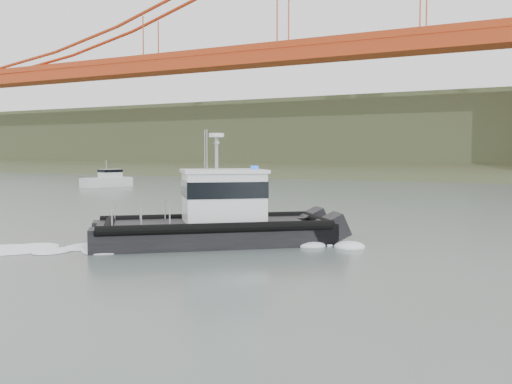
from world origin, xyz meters
TOP-DOWN VIEW (x-y plane):
  - ground at (0.00, 0.00)m, footprint 400.00×400.00m
  - headlands at (0.00, 125.50)m, footprint 500.00×105.36m
  - patrol_boat at (-0.46, 3.48)m, footprint 11.75×10.79m
  - motorboat at (-38.84, 38.06)m, footprint 4.20×7.19m

SIDE VIEW (x-z plane):
  - ground at x=0.00m, z-range 0.00..0.00m
  - motorboat at x=-38.84m, z-range -0.94..2.81m
  - patrol_boat at x=-0.46m, z-range -1.42..4.28m
  - headlands at x=0.00m, z-range -6.52..20.61m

